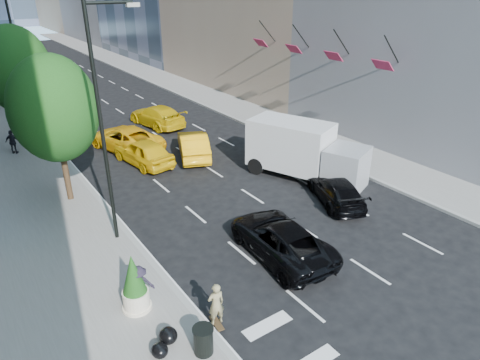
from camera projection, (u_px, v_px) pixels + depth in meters
ground at (286, 235)px, 19.59m from camera, size 160.00×160.00×0.00m
sidewalk_right at (179, 85)px, 47.05m from camera, size 4.00×120.00×0.15m
lamp_near at (104, 114)px, 16.84m from camera, size 2.13×0.22×10.00m
lamp_far at (20, 54)px, 30.25m from camera, size 2.13×0.22×10.00m
tree_near at (54, 109)px, 20.48m from camera, size 4.20×4.20×7.46m
tree_mid at (16, 69)px, 27.78m from camera, size 4.50×4.50×7.99m
facade_flags at (314, 49)px, 29.88m from camera, size 1.85×13.30×2.05m
skateboarder at (216, 307)px, 14.13m from camera, size 0.62×0.45×1.59m
black_sedan_lincoln at (281, 239)px, 17.91m from camera, size 2.89×5.60×1.51m
black_sedan_mercedes at (336, 190)px, 22.21m from camera, size 3.57×4.96×1.34m
taxi_a at (143, 152)px, 26.77m from camera, size 2.67×5.08×1.65m
taxi_b at (193, 145)px, 27.93m from camera, size 3.55×5.30×1.65m
taxi_c at (126, 138)px, 29.03m from camera, size 4.06×6.42×1.65m
taxi_d at (157, 116)px, 33.88m from camera, size 3.09×5.88×1.63m
city_bus at (45, 82)px, 41.50m from camera, size 3.36×11.35×3.12m
box_truck at (304, 151)px, 24.58m from camera, size 4.81×7.23×3.26m
pedestrian_b at (13, 142)px, 28.03m from camera, size 1.00×0.84×1.60m
pedestrian_c at (139, 287)px, 14.77m from camera, size 1.09×0.65×1.64m
trash_can at (203, 341)px, 13.05m from camera, size 0.60×0.60×0.90m
planter_shrub at (134, 284)px, 14.57m from camera, size 0.92×0.92×2.21m
garbage_bags at (165, 341)px, 13.30m from camera, size 1.02×0.98×0.51m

